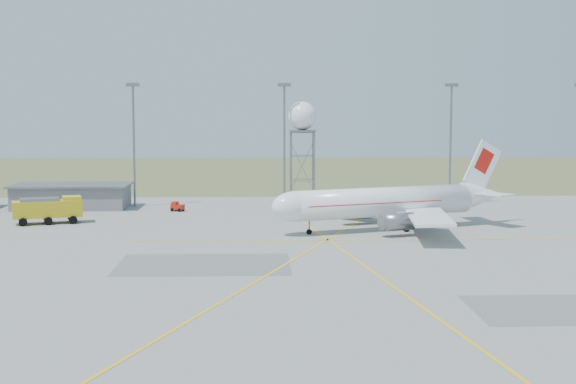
{
  "coord_description": "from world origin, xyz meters",
  "views": [
    {
      "loc": [
        -14.13,
        -67.83,
        16.16
      ],
      "look_at": [
        -10.3,
        40.0,
        5.01
      ],
      "focal_mm": 50.0,
      "sensor_mm": 36.0,
      "label": 1
    }
  ],
  "objects_px": {
    "airliner_main": "(387,203)",
    "fire_truck": "(49,211)",
    "baggage_tug": "(177,208)",
    "radar_tower": "(302,147)"
  },
  "relations": [
    {
      "from": "airliner_main",
      "to": "fire_truck",
      "type": "distance_m",
      "value": 47.62
    },
    {
      "from": "radar_tower",
      "to": "fire_truck",
      "type": "xyz_separation_m",
      "value": [
        -37.09,
        -21.87,
        -7.98
      ]
    },
    {
      "from": "baggage_tug",
      "to": "airliner_main",
      "type": "bearing_deg",
      "value": -13.28
    },
    {
      "from": "fire_truck",
      "to": "airliner_main",
      "type": "bearing_deg",
      "value": -25.95
    },
    {
      "from": "airliner_main",
      "to": "baggage_tug",
      "type": "xyz_separation_m",
      "value": [
        -30.31,
        20.62,
        -3.08
      ]
    },
    {
      "from": "airliner_main",
      "to": "fire_truck",
      "type": "relative_size",
      "value": 3.41
    },
    {
      "from": "airliner_main",
      "to": "baggage_tug",
      "type": "height_order",
      "value": "airliner_main"
    },
    {
      "from": "fire_truck",
      "to": "radar_tower",
      "type": "bearing_deg",
      "value": 13.44
    },
    {
      "from": "radar_tower",
      "to": "fire_truck",
      "type": "relative_size",
      "value": 1.75
    },
    {
      "from": "airliner_main",
      "to": "fire_truck",
      "type": "height_order",
      "value": "airliner_main"
    }
  ]
}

